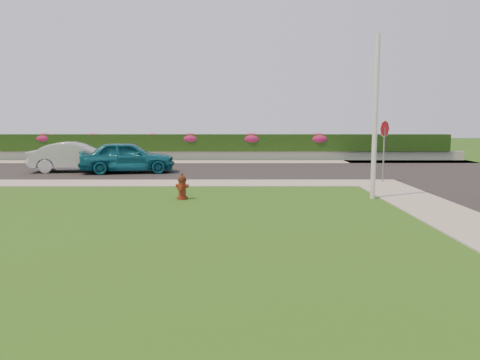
{
  "coord_description": "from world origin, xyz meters",
  "views": [
    {
      "loc": [
        1.3,
        -10.13,
        2.58
      ],
      "look_at": [
        1.32,
        3.1,
        0.9
      ],
      "focal_mm": 35.0,
      "sensor_mm": 36.0,
      "label": 1
    }
  ],
  "objects_px": {
    "utility_pole": "(375,118)",
    "stop_sign": "(384,136)",
    "sedan_teal": "(128,157)",
    "fire_hydrant": "(182,187)",
    "sedan_silver": "(77,157)"
  },
  "relations": [
    {
      "from": "sedan_teal",
      "to": "stop_sign",
      "type": "relative_size",
      "value": 1.74
    },
    {
      "from": "sedan_silver",
      "to": "fire_hydrant",
      "type": "bearing_deg",
      "value": -150.19
    },
    {
      "from": "sedan_teal",
      "to": "utility_pole",
      "type": "xyz_separation_m",
      "value": [
        9.92,
        -7.47,
        1.86
      ]
    },
    {
      "from": "utility_pole",
      "to": "stop_sign",
      "type": "relative_size",
      "value": 2.05
    },
    {
      "from": "sedan_teal",
      "to": "utility_pole",
      "type": "distance_m",
      "value": 12.56
    },
    {
      "from": "fire_hydrant",
      "to": "sedan_teal",
      "type": "height_order",
      "value": "sedan_teal"
    },
    {
      "from": "fire_hydrant",
      "to": "utility_pole",
      "type": "relative_size",
      "value": 0.16
    },
    {
      "from": "fire_hydrant",
      "to": "sedan_silver",
      "type": "relative_size",
      "value": 0.19
    },
    {
      "from": "sedan_silver",
      "to": "stop_sign",
      "type": "bearing_deg",
      "value": -113.82
    },
    {
      "from": "utility_pole",
      "to": "sedan_teal",
      "type": "bearing_deg",
      "value": 143.04
    },
    {
      "from": "fire_hydrant",
      "to": "sedan_teal",
      "type": "relative_size",
      "value": 0.19
    },
    {
      "from": "sedan_teal",
      "to": "sedan_silver",
      "type": "bearing_deg",
      "value": 69.1
    },
    {
      "from": "utility_pole",
      "to": "stop_sign",
      "type": "height_order",
      "value": "utility_pole"
    },
    {
      "from": "sedan_teal",
      "to": "stop_sign",
      "type": "distance_m",
      "value": 12.05
    },
    {
      "from": "sedan_teal",
      "to": "stop_sign",
      "type": "xyz_separation_m",
      "value": [
        11.47,
        -3.51,
        1.13
      ]
    }
  ]
}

